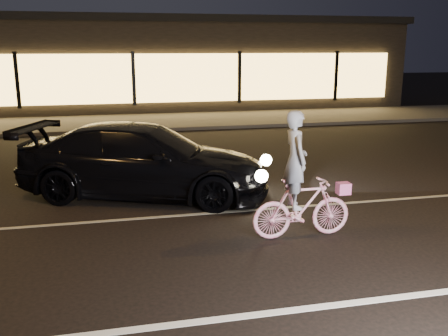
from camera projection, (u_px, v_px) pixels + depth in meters
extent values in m
plane|color=black|center=(196.00, 263.00, 6.84)|extent=(90.00, 90.00, 0.00)
cube|color=silver|center=(220.00, 319.00, 5.41)|extent=(60.00, 0.12, 0.01)
cube|color=gray|center=(176.00, 216.00, 8.73)|extent=(60.00, 0.10, 0.01)
cube|color=#383533|center=(138.00, 122.00, 19.13)|extent=(30.00, 4.00, 0.12)
cube|color=black|center=(129.00, 65.00, 24.35)|extent=(25.00, 8.00, 4.00)
cube|color=black|center=(127.00, 22.00, 23.86)|extent=(25.40, 8.40, 0.30)
cube|color=#FFC159|center=(134.00, 79.00, 20.56)|extent=(23.00, 0.15, 2.00)
cube|color=black|center=(17.00, 80.00, 19.50)|extent=(0.15, 0.08, 2.20)
cube|color=black|center=(134.00, 79.00, 20.48)|extent=(0.15, 0.08, 2.20)
cube|color=black|center=(239.00, 77.00, 21.47)|extent=(0.15, 0.08, 2.20)
cube|color=black|center=(336.00, 76.00, 22.45)|extent=(0.15, 0.08, 2.20)
imported|color=#FF4480|center=(302.00, 208.00, 7.67)|extent=(1.57, 0.44, 0.95)
imported|color=white|center=(295.00, 160.00, 7.46)|extent=(0.36, 0.54, 1.49)
cube|color=#E73AA1|center=(343.00, 188.00, 7.75)|extent=(0.20, 0.16, 0.18)
imported|color=black|center=(145.00, 161.00, 9.78)|extent=(5.27, 3.62, 1.42)
sphere|color=#FFF2BF|center=(266.00, 160.00, 10.09)|extent=(0.24, 0.24, 0.24)
sphere|color=#FFF2BF|center=(261.00, 176.00, 8.84)|extent=(0.24, 0.24, 0.24)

